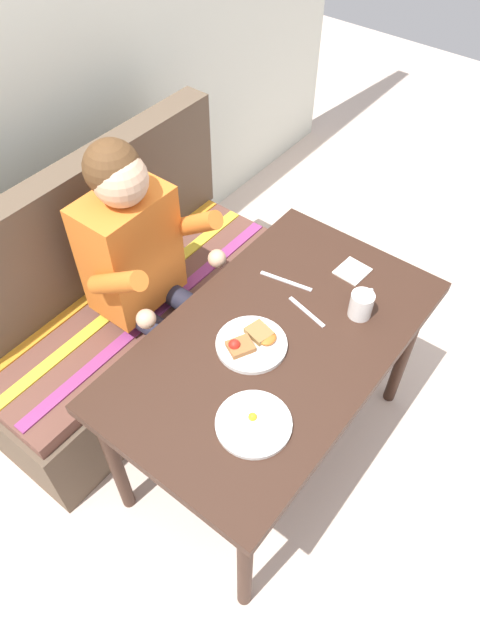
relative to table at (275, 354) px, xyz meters
name	(u,v)px	position (x,y,z in m)	size (l,w,h in m)	color
ground_plane	(268,446)	(0.00, 0.00, -0.65)	(8.00, 8.00, 0.00)	beige
table	(275,354)	(0.00, 0.00, 0.00)	(1.20, 0.70, 0.73)	#382118
couch	(130,313)	(0.00, 0.76, -0.32)	(1.44, 0.56, 1.00)	brown
person	(145,262)	(-0.01, 0.59, 0.09)	(0.45, 0.61, 1.21)	orange
plate_breakfast	(251,343)	(-0.07, 0.05, 0.10)	(0.23, 0.23, 0.05)	white
plate_eggs	(254,423)	(-0.30, -0.14, 0.09)	(0.23, 0.23, 0.04)	white
coffee_mug	(362,304)	(0.27, -0.16, 0.13)	(0.12, 0.08, 0.09)	white
napkin	(352,271)	(0.43, -0.04, 0.09)	(0.11, 0.10, 0.01)	silver
fork	(307,312)	(0.16, -0.01, 0.08)	(0.01, 0.17, 0.01)	silver
knife	(286,281)	(0.24, 0.13, 0.08)	(0.01, 0.20, 0.01)	silver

